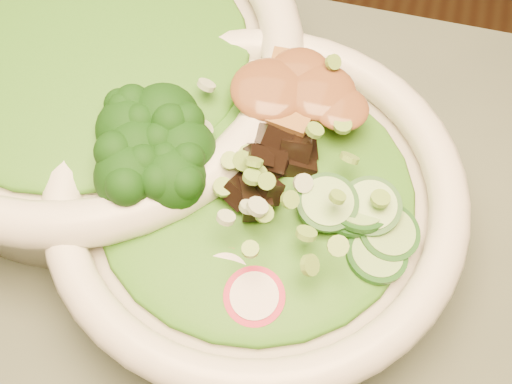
# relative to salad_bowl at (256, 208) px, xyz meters

# --- Properties ---
(salad_bowl) EXTENTS (0.26, 0.26, 0.07)m
(salad_bowl) POSITION_rel_salad_bowl_xyz_m (0.00, 0.00, 0.00)
(salad_bowl) COLOR silver
(salad_bowl) RESTS_ON dining_table
(side_bowl) EXTENTS (0.31, 0.31, 0.08)m
(side_bowl) POSITION_rel_salad_bowl_xyz_m (-0.14, 0.08, 0.01)
(side_bowl) COLOR silver
(side_bowl) RESTS_ON dining_table
(lettuce_bed) EXTENTS (0.20, 0.20, 0.02)m
(lettuce_bed) POSITION_rel_salad_bowl_xyz_m (0.00, 0.00, 0.02)
(lettuce_bed) COLOR #215712
(lettuce_bed) RESTS_ON salad_bowl
(side_lettuce) EXTENTS (0.20, 0.20, 0.02)m
(side_lettuce) POSITION_rel_salad_bowl_xyz_m (-0.14, 0.08, 0.03)
(side_lettuce) COLOR #215712
(side_lettuce) RESTS_ON side_bowl
(broccoli_florets) EXTENTS (0.08, 0.07, 0.04)m
(broccoli_florets) POSITION_rel_salad_bowl_xyz_m (-0.06, 0.00, 0.04)
(broccoli_florets) COLOR black
(broccoli_florets) RESTS_ON salad_bowl
(radish_slices) EXTENTS (0.11, 0.04, 0.02)m
(radish_slices) POSITION_rel_salad_bowl_xyz_m (-0.00, -0.06, 0.02)
(radish_slices) COLOR maroon
(radish_slices) RESTS_ON salad_bowl
(cucumber_slices) EXTENTS (0.07, 0.07, 0.04)m
(cucumber_slices) POSITION_rel_salad_bowl_xyz_m (0.06, -0.01, 0.03)
(cucumber_slices) COLOR #8EC76E
(cucumber_slices) RESTS_ON salad_bowl
(mushroom_heap) EXTENTS (0.07, 0.07, 0.04)m
(mushroom_heap) POSITION_rel_salad_bowl_xyz_m (0.00, 0.01, 0.03)
(mushroom_heap) COLOR black
(mushroom_heap) RESTS_ON salad_bowl
(tofu_cubes) EXTENTS (0.09, 0.06, 0.04)m
(tofu_cubes) POSITION_rel_salad_bowl_xyz_m (0.01, 0.06, 0.03)
(tofu_cubes) COLOR brown
(tofu_cubes) RESTS_ON salad_bowl
(peanut_sauce) EXTENTS (0.07, 0.05, 0.02)m
(peanut_sauce) POSITION_rel_salad_bowl_xyz_m (0.01, 0.06, 0.04)
(peanut_sauce) COLOR brown
(peanut_sauce) RESTS_ON tofu_cubes
(scallion_garnish) EXTENTS (0.19, 0.19, 0.02)m
(scallion_garnish) POSITION_rel_salad_bowl_xyz_m (0.00, 0.00, 0.04)
(scallion_garnish) COLOR #6EA138
(scallion_garnish) RESTS_ON salad_bowl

